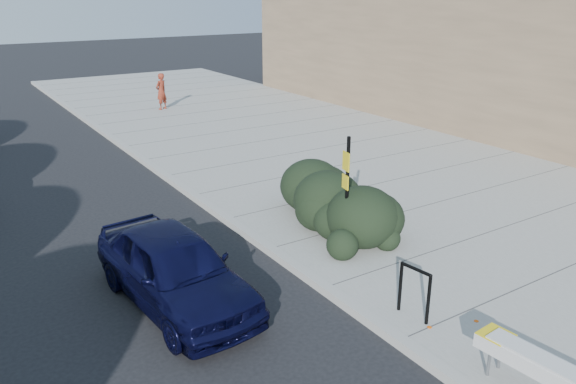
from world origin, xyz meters
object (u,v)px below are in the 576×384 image
(bench, at_px, (550,370))
(bike_rack, at_px, (415,287))
(sedan_navy, at_px, (175,268))
(sign_post, at_px, (346,186))
(pedestrian, at_px, (161,91))

(bench, xyz_separation_m, bike_rack, (0.00, 2.49, 0.06))
(bench, distance_m, sedan_navy, 6.18)
(sign_post, xyz_separation_m, pedestrian, (2.20, 16.40, -0.57))
(bench, distance_m, bike_rack, 2.49)
(bike_rack, relative_size, sedan_navy, 0.23)
(bench, height_order, sign_post, sign_post)
(sedan_navy, distance_m, pedestrian, 17.41)
(bike_rack, bearing_deg, sedan_navy, 129.49)
(sign_post, distance_m, pedestrian, 16.56)
(sedan_navy, relative_size, pedestrian, 2.47)
(bike_rack, relative_size, pedestrian, 0.56)
(bench, distance_m, pedestrian, 21.88)
(bench, bearing_deg, sedan_navy, 115.11)
(bench, bearing_deg, bike_rack, 84.99)
(pedestrian, bearing_deg, sign_post, 54.99)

